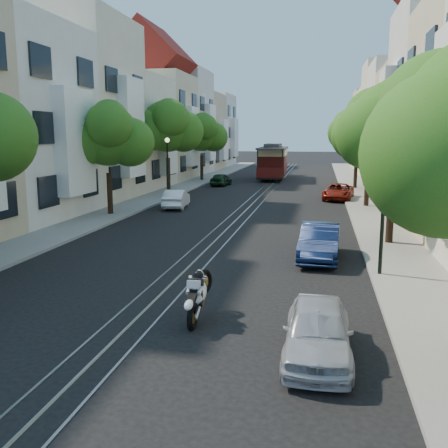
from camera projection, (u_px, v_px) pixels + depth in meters
The scene contains 24 objects.
ground at pixel (265, 191), 40.27m from camera, with size 200.00×200.00×0.00m, color black.
sidewalk_east at pixel (358, 192), 38.90m from camera, with size 2.50×80.00×0.12m, color gray.
sidewalk_west at pixel (179, 189), 41.61m from camera, with size 2.50×80.00×0.12m, color gray.
rail_left at pixel (259, 191), 40.37m from camera, with size 0.06×80.00×0.02m, color gray.
rail_slot at pixel (265, 191), 40.26m from camera, with size 0.06×80.00×0.02m, color gray.
rail_right at pixel (272, 191), 40.16m from camera, with size 0.06×80.00×0.02m, color gray.
lane_line at pixel (265, 191), 40.27m from camera, with size 0.08×80.00×0.01m, color tan.
townhouses_east at pixel (425, 125), 37.05m from camera, with size 7.75×72.00×12.00m.
townhouses_west at pixel (124, 128), 41.51m from camera, with size 7.75×72.00×11.76m.
tree_e_b at pixel (397, 128), 19.69m from camera, with size 4.93×4.08×6.68m.
tree_e_c at pixel (371, 133), 30.34m from camera, with size 4.84×3.99×6.52m.
tree_e_d at pixel (358, 130), 40.92m from camera, with size 5.01×4.16×6.85m.
tree_w_b at pixel (108, 136), 27.28m from camera, with size 4.72×3.87×6.27m.
tree_w_c at pixel (168, 127), 37.79m from camera, with size 5.13×4.28×7.09m.
tree_w_d at pixel (202, 134), 48.50m from camera, with size 4.84×3.99×6.52m.
lamp_east at pixel (384, 188), 15.39m from camera, with size 0.32×0.32×4.16m.
lamp_west at pixel (168, 158), 35.15m from camera, with size 0.32×0.32×4.16m.
sportbike_rider at pixel (197, 293), 12.07m from camera, with size 0.42×1.89×1.30m.
cable_car at pixel (273, 160), 50.88m from camera, with size 2.85×8.61×3.29m.
parked_car_e_near at pixel (318, 331), 10.05m from camera, with size 1.35×3.36×1.15m, color #ACAEB8.
parked_car_e_mid at pixel (320, 242), 18.09m from camera, with size 1.36×3.89×1.28m, color #0C193D.
parked_car_e_far at pixel (338, 192), 34.79m from camera, with size 1.88×4.08×1.13m, color maroon.
parked_car_w_mid at pixel (176, 199), 30.90m from camera, with size 1.22×3.50×1.15m, color white.
parked_car_w_far at pixel (221, 179), 44.62m from camera, with size 1.31×3.25×1.11m, color black.
Camera 1 is at (4.36, -12.01, 4.46)m, focal length 40.00 mm.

